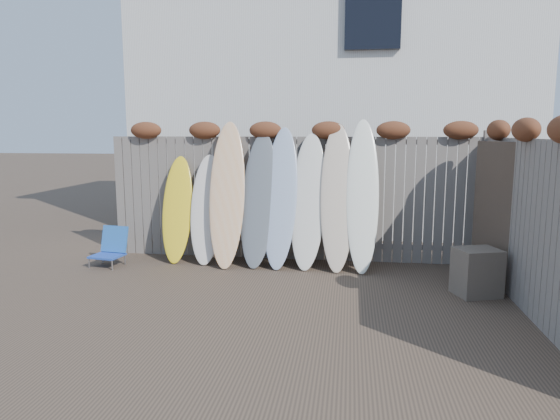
# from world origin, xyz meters

# --- Properties ---
(ground) EXTENTS (80.00, 80.00, 0.00)m
(ground) POSITION_xyz_m (0.00, 0.00, 0.00)
(ground) COLOR #493A2D
(back_fence) EXTENTS (6.05, 0.28, 2.24)m
(back_fence) POSITION_xyz_m (0.06, 2.39, 1.18)
(back_fence) COLOR slate
(back_fence) RESTS_ON ground
(right_fence) EXTENTS (0.28, 4.40, 2.24)m
(right_fence) POSITION_xyz_m (2.99, 0.25, 1.14)
(right_fence) COLOR slate
(right_fence) RESTS_ON ground
(house) EXTENTS (8.50, 5.50, 6.33)m
(house) POSITION_xyz_m (0.50, 6.50, 3.20)
(house) COLOR silver
(house) RESTS_ON ground
(beach_chair) EXTENTS (0.51, 0.54, 0.60)m
(beach_chair) POSITION_xyz_m (-2.75, 1.62, 0.28)
(beach_chair) COLOR #2247AE
(beach_chair) RESTS_ON ground
(wooden_crate) EXTENTS (0.63, 0.58, 0.61)m
(wooden_crate) POSITION_xyz_m (2.59, 0.88, 0.30)
(wooden_crate) COLOR brown
(wooden_crate) RESTS_ON ground
(lattice_panel) EXTENTS (0.51, 1.24, 1.95)m
(lattice_panel) POSITION_xyz_m (2.96, 1.14, 0.97)
(lattice_panel) COLOR #3B3324
(lattice_panel) RESTS_ON ground
(surfboard_0) EXTENTS (0.51, 0.63, 1.69)m
(surfboard_0) POSITION_xyz_m (-1.79, 2.04, 0.85)
(surfboard_0) COLOR yellow
(surfboard_0) RESTS_ON ground
(surfboard_1) EXTENTS (0.54, 0.63, 1.72)m
(surfboard_1) POSITION_xyz_m (-1.29, 2.02, 0.86)
(surfboard_1) COLOR silver
(surfboard_1) RESTS_ON ground
(surfboard_2) EXTENTS (0.60, 0.83, 2.25)m
(surfboard_2) POSITION_xyz_m (-0.93, 1.93, 1.12)
(surfboard_2) COLOR #E48A6A
(surfboard_2) RESTS_ON ground
(surfboard_3) EXTENTS (0.61, 0.78, 2.07)m
(surfboard_3) POSITION_xyz_m (-0.45, 1.98, 1.04)
(surfboard_3) COLOR slate
(surfboard_3) RESTS_ON ground
(surfboard_4) EXTENTS (0.56, 0.79, 2.16)m
(surfboard_4) POSITION_xyz_m (-0.10, 1.97, 1.08)
(surfboard_4) COLOR #99ACCC
(surfboard_4) RESTS_ON ground
(surfboard_5) EXTENTS (0.59, 0.77, 2.06)m
(surfboard_5) POSITION_xyz_m (0.33, 1.98, 1.03)
(surfboard_5) COLOR silver
(surfboard_5) RESTS_ON ground
(surfboard_6) EXTENTS (0.54, 0.80, 2.21)m
(surfboard_6) POSITION_xyz_m (0.77, 1.95, 1.11)
(surfboard_6) COLOR beige
(surfboard_6) RESTS_ON ground
(surfboard_7) EXTENTS (0.50, 0.81, 2.28)m
(surfboard_7) POSITION_xyz_m (1.15, 1.95, 1.14)
(surfboard_7) COLOR white
(surfboard_7) RESTS_ON ground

